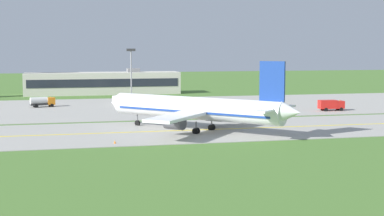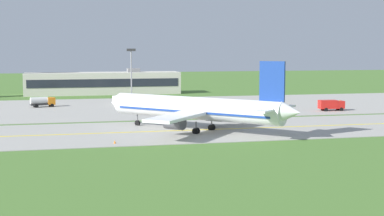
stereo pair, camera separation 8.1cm
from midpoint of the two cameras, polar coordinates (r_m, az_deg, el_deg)
ground_plane at (r=101.82m, az=1.19°, el=-2.27°), size 500.00×500.00×0.00m
taxiway_strip at (r=101.81m, az=1.19°, el=-2.24°), size 240.00×28.00×0.10m
apron_pad at (r=144.66m, az=0.90°, el=0.23°), size 140.00×52.00×0.10m
taxiway_centreline at (r=101.80m, az=1.19°, el=-2.21°), size 220.00×0.60×0.01m
airplane_lead at (r=99.57m, az=0.47°, el=-0.06°), size 30.79×31.65×12.70m
service_truck_baggage at (r=146.80m, az=7.62°, el=0.71°), size 6.71×3.59×2.59m
service_truck_fuel at (r=136.58m, az=13.90°, el=0.33°), size 6.11×2.63×2.60m
service_truck_catering at (r=145.84m, az=-14.94°, el=0.66°), size 6.31×3.43×2.65m
service_truck_pushback at (r=147.92m, az=-7.22°, el=0.89°), size 5.05×6.12×2.60m
terminal_building at (r=183.73m, az=-9.01°, el=2.50°), size 49.23×10.03×8.26m
apron_light_mast at (r=153.16m, az=-6.21°, el=4.00°), size 2.40×0.50×14.70m
traffic_cone_near_edge at (r=87.94m, az=-7.86°, el=-3.46°), size 0.44×0.44×0.60m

